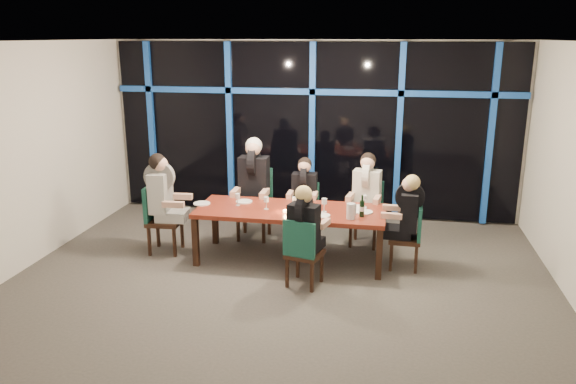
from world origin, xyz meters
name	(u,v)px	position (x,y,z in m)	size (l,w,h in m)	color
room	(279,126)	(0.00, 0.00, 2.02)	(7.04, 7.00, 3.02)	#524E49
window_wall	(313,128)	(0.01, 2.93, 1.55)	(6.86, 0.43, 2.94)	black
dining_table	(291,214)	(0.00, 0.80, 0.68)	(2.60, 1.00, 0.75)	maroon
chair_far_left	(255,199)	(-0.72, 1.67, 0.60)	(0.50, 0.50, 1.08)	black
chair_far_mid	(305,208)	(0.07, 1.66, 0.50)	(0.41, 0.41, 0.89)	black
chair_far_right	(367,209)	(1.01, 1.66, 0.54)	(0.51, 0.51, 0.96)	black
chair_end_left	(159,215)	(-1.93, 0.77, 0.56)	(0.49, 0.49, 1.00)	black
chair_end_right	(411,233)	(1.65, 0.80, 0.50)	(0.43, 0.43, 0.89)	black
chair_near_mid	(302,250)	(0.30, -0.06, 0.50)	(0.51, 0.51, 0.90)	black
diner_far_left	(253,174)	(-0.72, 1.58, 1.03)	(0.53, 0.67, 1.05)	black
diner_far_mid	(304,187)	(0.07, 1.59, 0.85)	(0.44, 0.55, 0.87)	black
diner_far_right	(367,186)	(1.00, 1.58, 0.92)	(0.52, 0.63, 0.94)	silver
diner_end_left	(163,189)	(-1.85, 0.78, 0.95)	(0.64, 0.51, 0.97)	black
diner_end_right	(407,208)	(1.57, 0.80, 0.85)	(0.56, 0.45, 0.87)	black
diner_near_mid	(305,221)	(0.32, 0.02, 0.86)	(0.51, 0.60, 0.88)	black
plate_far_left	(244,201)	(-0.72, 1.01, 0.76)	(0.24, 0.24, 0.01)	white
plate_far_mid	(298,204)	(0.07, 1.02, 0.76)	(0.24, 0.24, 0.01)	white
plate_far_right	(358,207)	(0.92, 1.02, 0.76)	(0.24, 0.24, 0.01)	white
plate_end_left	(202,203)	(-1.28, 0.81, 0.76)	(0.24, 0.24, 0.01)	white
plate_end_right	(364,212)	(1.01, 0.83, 0.76)	(0.24, 0.24, 0.01)	white
plate_near_mid	(321,216)	(0.46, 0.56, 0.76)	(0.24, 0.24, 0.01)	white
wine_bottle	(362,208)	(0.99, 0.64, 0.86)	(0.07, 0.07, 0.30)	black
water_pitcher	(351,211)	(0.85, 0.52, 0.85)	(0.13, 0.11, 0.21)	silver
tea_light	(285,211)	(-0.05, 0.65, 0.77)	(0.05, 0.05, 0.03)	#FFA14C
wine_glass_a	(266,200)	(-0.33, 0.73, 0.88)	(0.07, 0.07, 0.18)	silver
wine_glass_b	(294,200)	(0.05, 0.84, 0.87)	(0.06, 0.06, 0.16)	silver
wine_glass_c	(324,202)	(0.47, 0.76, 0.89)	(0.07, 0.07, 0.19)	silver
wine_glass_d	(238,197)	(-0.76, 0.84, 0.88)	(0.07, 0.07, 0.17)	silver
wine_glass_e	(364,199)	(0.99, 1.04, 0.88)	(0.07, 0.07, 0.18)	silver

